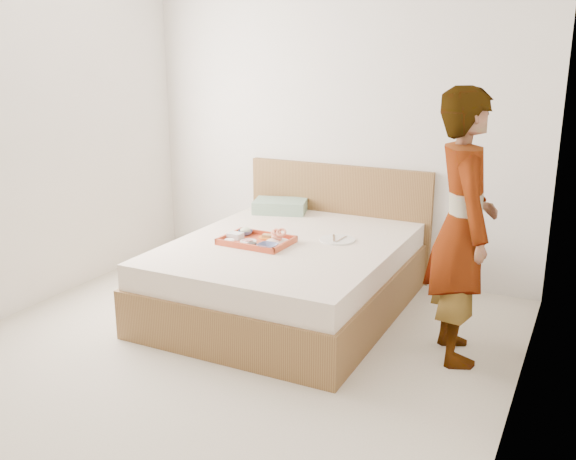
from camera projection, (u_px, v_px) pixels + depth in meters
The scene contains 17 objects.
ground at pixel (212, 363), 3.97m from camera, with size 3.50×4.00×0.01m, color beige.
wall_back at pixel (337, 123), 5.34m from camera, with size 3.50×0.01×2.60m, color silver.
wall_right at pixel (528, 185), 2.87m from camera, with size 0.01×4.00×2.60m, color silver.
bed at pixel (288, 275), 4.75m from camera, with size 1.65×2.00×0.53m, color brown.
headboard at pixel (337, 219), 5.52m from camera, with size 1.65×0.06×0.95m, color brown.
pillow at pixel (280, 206), 5.51m from camera, with size 0.45×0.30×0.11m, color gray.
tray at pixel (257, 240), 4.62m from camera, with size 0.49×0.36×0.04m, color #CA522A.
prawn_plate at pixel (278, 242), 4.60m from camera, with size 0.17×0.17×0.01m, color white.
navy_bowl_big at pixel (267, 246), 4.46m from camera, with size 0.14×0.14×0.03m, color navy.
sauce_dish at pixel (252, 245), 4.49m from camera, with size 0.07×0.07×0.03m, color black.
meat_plate at pixel (248, 241), 4.62m from camera, with size 0.12×0.12×0.01m, color white.
bread_plate at pixel (266, 237), 4.71m from camera, with size 0.12×0.12×0.01m, color orange.
salad_bowl at pixel (245, 233), 4.79m from camera, with size 0.11×0.11×0.03m, color navy.
plastic_tub at pixel (235, 236), 4.69m from camera, with size 0.10×0.09×0.04m, color silver.
cheese_round at pixel (229, 241), 4.59m from camera, with size 0.07×0.07×0.03m, color white.
dinner_plate at pixel (337, 240), 4.70m from camera, with size 0.26×0.26×0.01m, color white.
person at pixel (462, 227), 3.86m from camera, with size 0.62×0.41×1.70m, color #EEE4CF.
Camera 1 is at (2.03, -3.00, 1.89)m, focal length 39.49 mm.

